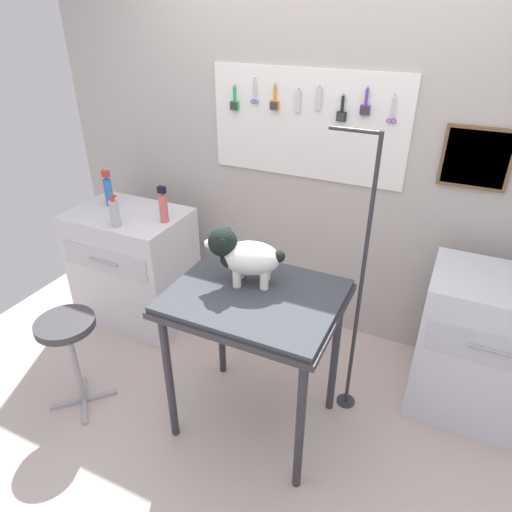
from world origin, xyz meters
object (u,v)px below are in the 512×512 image
object	(u,v)px
dog	(243,255)
spray_bottle_short	(108,190)
cabinet_right	(482,348)
stool	(68,338)
grooming_arm	(358,297)
grooming_table	(255,310)
counter_left	(135,266)

from	to	relation	value
dog	spray_bottle_short	distance (m)	1.45
cabinet_right	stool	size ratio (longest dim) A/B	1.44
dog	cabinet_right	xyz separation A→B (m)	(1.21, 0.59, -0.61)
dog	spray_bottle_short	world-z (taller)	dog
grooming_arm	cabinet_right	distance (m)	0.80
stool	spray_bottle_short	world-z (taller)	spray_bottle_short
grooming_table	cabinet_right	distance (m)	1.34
grooming_arm	stool	size ratio (longest dim) A/B	2.69
dog	counter_left	distance (m)	1.40
grooming_table	grooming_arm	distance (m)	0.57
grooming_table	dog	world-z (taller)	dog
grooming_table	cabinet_right	bearing A→B (deg)	30.48
grooming_arm	spray_bottle_short	bearing A→B (deg)	172.30
counter_left	dog	bearing A→B (deg)	-22.86
grooming_arm	stool	bearing A→B (deg)	-154.73
grooming_table	counter_left	distance (m)	1.41
grooming_arm	dog	distance (m)	0.67
dog	counter_left	size ratio (longest dim) A/B	0.46
dog	stool	world-z (taller)	dog
grooming_table	spray_bottle_short	distance (m)	1.58
counter_left	spray_bottle_short	size ratio (longest dim) A/B	3.34
spray_bottle_short	stool	bearing A→B (deg)	-65.27
grooming_arm	counter_left	xyz separation A→B (m)	(-1.69, 0.19, -0.34)
grooming_table	stool	bearing A→B (deg)	-162.24
dog	counter_left	bearing A→B (deg)	157.14
counter_left	cabinet_right	xyz separation A→B (m)	(2.36, 0.10, 0.01)
stool	counter_left	bearing A→B (deg)	105.36
grooming_table	counter_left	world-z (taller)	grooming_table
grooming_table	stool	world-z (taller)	grooming_table
stool	grooming_table	bearing A→B (deg)	17.76
dog	grooming_arm	bearing A→B (deg)	28.56
grooming_table	grooming_arm	bearing A→B (deg)	39.40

